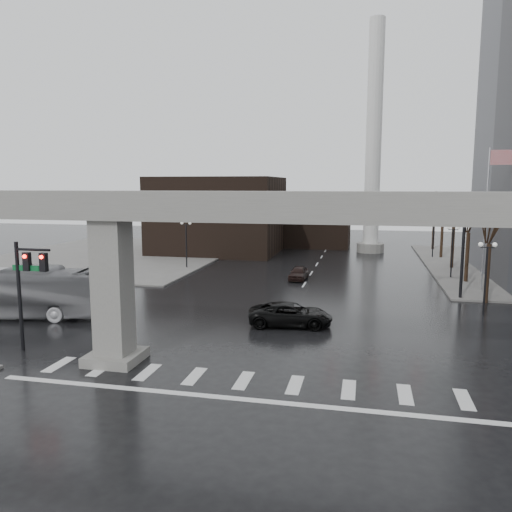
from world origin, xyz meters
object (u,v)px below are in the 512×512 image
(pickup_truck, at_px, (291,314))
(far_car, at_px, (299,273))
(city_bus, at_px, (16,292))
(signal_mast_arm, at_px, (413,225))

(pickup_truck, bearing_deg, far_car, -0.83)
(pickup_truck, relative_size, city_bus, 0.43)
(city_bus, bearing_deg, far_car, -52.90)
(signal_mast_arm, height_order, pickup_truck, signal_mast_arm)
(signal_mast_arm, xyz_separation_m, pickup_truck, (-8.22, -10.33, -5.08))
(far_car, bearing_deg, pickup_truck, -80.40)
(pickup_truck, distance_m, city_bus, 18.77)
(city_bus, bearing_deg, pickup_truck, -93.18)
(pickup_truck, relative_size, far_car, 1.43)
(signal_mast_arm, relative_size, city_bus, 0.97)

